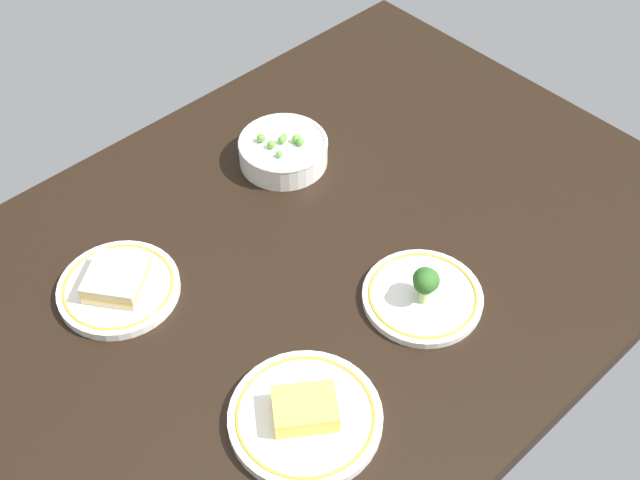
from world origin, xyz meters
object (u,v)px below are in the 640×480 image
plate_broccoli (423,293)px  plate_cheese (305,416)px  plate_sandwich (118,286)px  bowl_peas (283,150)px

plate_broccoli → plate_cheese: 27.21cm
plate_broccoli → plate_sandwich: plate_broccoli is taller
plate_sandwich → bowl_peas: bearing=7.7°
plate_sandwich → plate_broccoli: bearing=-45.0°
bowl_peas → plate_sandwich: bearing=-172.3°
plate_broccoli → bowl_peas: bearing=82.0°
plate_broccoli → plate_cheese: bearing=-173.2°
plate_cheese → bowl_peas: (32.32, 41.21, 1.29)cm
plate_cheese → bowl_peas: bearing=51.9°
plate_sandwich → bowl_peas: bowl_peas is taller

